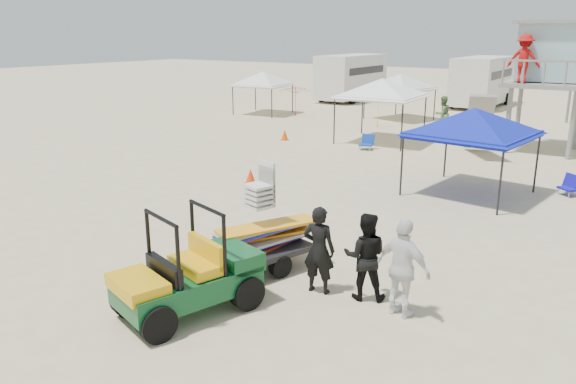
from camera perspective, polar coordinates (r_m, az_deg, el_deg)
The scene contains 21 objects.
ground at distance 11.47m, azimuth -10.62°, elevation -9.32°, with size 140.00×140.00×0.00m, color beige.
utility_cart at distance 10.08m, azimuth -10.43°, elevation -7.55°, with size 1.89×2.71×1.87m.
surf_trailer at distance 11.74m, azimuth -2.47°, elevation -4.06°, with size 1.72×2.43×2.04m.
man_left at distance 10.71m, azimuth 3.16°, elevation -5.89°, with size 0.63×0.41×1.73m, color black.
man_mid at distance 10.56m, azimuth 7.85°, elevation -6.49°, with size 0.82×0.64×1.68m, color black.
man_right at distance 10.01m, azimuth 11.62°, elevation -7.61°, with size 1.05×0.44×1.79m, color white.
lifeguard_tower at distance 25.78m, azimuth 25.02°, elevation 12.31°, with size 3.38×3.38×5.18m.
canopy_blue at distance 17.82m, azimuth 18.42°, elevation 7.67°, with size 3.53×3.53×3.07m.
canopy_white_a at distance 25.81m, azimuth 9.54°, elevation 11.00°, with size 3.48×3.48×3.26m.
canopy_white_b at distance 34.60m, azimuth -2.57°, elevation 11.91°, with size 3.13×3.13×2.97m.
canopy_white_c at distance 33.02m, azimuth 11.37°, elevation 11.43°, with size 3.71×3.71×2.96m.
umbrella_a at distance 33.73m, azimuth 0.72°, elevation 9.22°, with size 1.94×1.98×1.78m, color #A8122C.
umbrella_b at distance 30.12m, azimuth 9.10°, elevation 8.22°, with size 1.96×1.99×1.79m, color #D4DB13.
cone_near at distance 18.66m, azimuth -3.84°, elevation 1.66°, with size 0.34×0.34×0.50m, color #FF3808.
cone_far at distance 26.17m, azimuth -0.34°, elevation 5.83°, with size 0.34×0.34×0.50m, color #E34D07.
beach_chair_a at distance 24.31m, azimuth 8.01°, elevation 5.05°, with size 0.65×0.71×0.64m.
beach_chair_c at distance 19.33m, azimuth 26.75°, elevation 0.65°, with size 0.73×0.84×0.64m.
rv_far_left at distance 42.15m, azimuth 6.45°, elevation 11.71°, with size 2.64×6.80×3.25m.
rv_mid_left at distance 40.28m, azimuth 19.10°, elevation 10.76°, with size 2.65×6.50×3.25m.
light_pole_left at distance 34.59m, azimuth 27.24°, elevation 12.84°, with size 0.14×0.14×8.00m, color slate.
distant_beachgoers at distance 25.12m, azimuth 23.73°, elevation 5.51°, with size 12.77×8.56×1.79m.
Camera 1 is at (7.40, -7.30, 4.84)m, focal length 35.00 mm.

